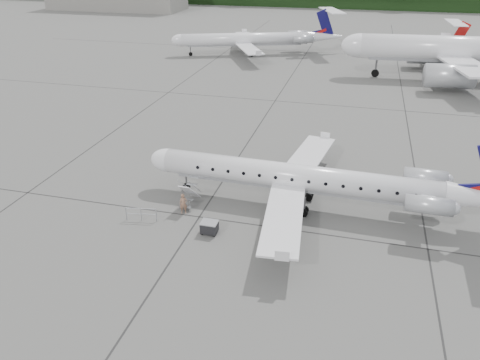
% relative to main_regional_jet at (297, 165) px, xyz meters
% --- Properties ---
extents(ground, '(320.00, 320.00, 0.00)m').
position_rel_main_regional_jet_xyz_m(ground, '(0.28, -6.33, -3.36)').
color(ground, '#62625F').
rests_on(ground, ground).
extents(main_regional_jet, '(26.79, 19.66, 6.73)m').
position_rel_main_regional_jet_xyz_m(main_regional_jet, '(0.00, 0.00, 0.00)').
color(main_regional_jet, silver).
rests_on(main_regional_jet, ground).
extents(airstair, '(0.92, 2.35, 2.11)m').
position_rel_main_regional_jet_xyz_m(airstair, '(-7.70, -1.92, -2.31)').
color(airstair, silver).
rests_on(airstair, ground).
extents(passenger, '(0.67, 0.56, 1.57)m').
position_rel_main_regional_jet_xyz_m(passenger, '(-7.73, -3.23, -2.58)').
color(passenger, '#946850').
rests_on(passenger, ground).
extents(safety_railing, '(2.18, 0.47, 1.00)m').
position_rel_main_regional_jet_xyz_m(safety_railing, '(-10.29, -5.01, -2.86)').
color(safety_railing, '#94979C').
rests_on(safety_railing, ground).
extents(baggage_cart, '(1.10, 0.89, 0.95)m').
position_rel_main_regional_jet_xyz_m(baggage_cart, '(-5.06, -5.33, -2.89)').
color(baggage_cart, black).
rests_on(baggage_cart, ground).
extents(bg_narrowbody, '(36.90, 28.17, 12.44)m').
position_rel_main_regional_jet_xyz_m(bg_narrowbody, '(16.56, 42.21, 2.86)').
color(bg_narrowbody, silver).
rests_on(bg_narrowbody, ground).
extents(bg_regional_left, '(34.18, 29.45, 7.54)m').
position_rel_main_regional_jet_xyz_m(bg_regional_left, '(-16.95, 51.33, 0.41)').
color(bg_regional_left, silver).
rests_on(bg_regional_left, ground).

